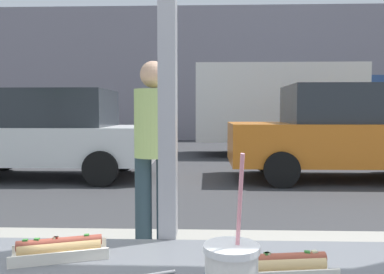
{
  "coord_description": "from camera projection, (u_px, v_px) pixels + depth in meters",
  "views": [
    {
      "loc": [
        0.11,
        -1.09,
        1.35
      ],
      "look_at": [
        -0.04,
        3.17,
        1.07
      ],
      "focal_mm": 37.75,
      "sensor_mm": 36.0,
      "label": 1
    }
  ],
  "objects": [
    {
      "name": "box_truck",
      "position": [
        302.0,
        106.0,
        12.32
      ],
      "size": [
        6.61,
        2.44,
        2.71
      ],
      "color": "silver",
      "rests_on": "ground"
    },
    {
      "name": "building_facade_far",
      "position": [
        204.0,
        74.0,
        19.25
      ],
      "size": [
        28.0,
        1.2,
        6.2
      ],
      "primitive_type": "cube",
      "color": "gray",
      "rests_on": "ground"
    },
    {
      "name": "hotdog_tray_near",
      "position": [
        60.0,
        249.0,
        1.01
      ],
      "size": [
        0.25,
        0.16,
        0.05
      ],
      "color": "silver",
      "rests_on": "window_counter"
    },
    {
      "name": "hotdog_tray_far",
      "position": [
        281.0,
        266.0,
        0.9
      ],
      "size": [
        0.24,
        0.13,
        0.05
      ],
      "color": "silver",
      "rests_on": "window_counter"
    },
    {
      "name": "pedestrian",
      "position": [
        154.0,
        146.0,
        3.33
      ],
      "size": [
        0.32,
        0.32,
        1.63
      ],
      "color": "#263843",
      "rests_on": "sidewalk_strip"
    },
    {
      "name": "ground_plane",
      "position": [
        202.0,
        170.0,
        9.16
      ],
      "size": [
        60.0,
        60.0,
        0.0
      ],
      "primitive_type": "plane",
      "color": "#38383A"
    },
    {
      "name": "parked_car_orange",
      "position": [
        345.0,
        132.0,
        7.92
      ],
      "size": [
        4.49,
        2.05,
        1.85
      ],
      "color": "orange",
      "rests_on": "ground"
    },
    {
      "name": "parked_car_white",
      "position": [
        49.0,
        134.0,
        8.14
      ],
      "size": [
        4.36,
        2.05,
        1.77
      ],
      "color": "silver",
      "rests_on": "ground"
    }
  ]
}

